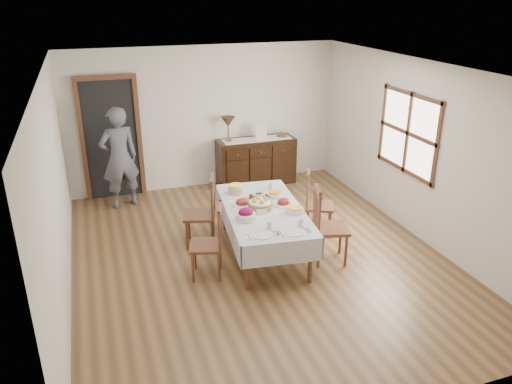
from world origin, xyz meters
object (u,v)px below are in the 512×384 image
object	(u,v)px
person	(119,155)
sideboard	(256,162)
dining_table	(264,214)
chair_right_near	(327,224)
chair_left_near	(210,241)
table_lamp	(228,122)
chair_left_far	(203,211)
chair_right_far	(316,202)

from	to	relation	value
person	sideboard	bearing A→B (deg)	172.75
dining_table	person	xyz separation A→B (m)	(-1.73, 2.36, 0.32)
chair_right_near	sideboard	xyz separation A→B (m)	(0.04, 3.10, -0.11)
dining_table	sideboard	xyz separation A→B (m)	(0.79, 2.63, -0.17)
chair_left_near	table_lamp	distance (m)	3.29
person	table_lamp	bearing A→B (deg)	175.49
chair_left_far	table_lamp	size ratio (longest dim) A/B	2.32
dining_table	chair_right_far	xyz separation A→B (m)	(0.97, 0.36, -0.11)
chair_left_near	chair_left_far	bearing A→B (deg)	-170.48
chair_right_near	person	world-z (taller)	person
dining_table	person	world-z (taller)	person
dining_table	sideboard	world-z (taller)	sideboard
chair_right_near	chair_right_far	xyz separation A→B (m)	(0.23, 0.83, -0.05)
chair_left_near	person	size ratio (longest dim) A/B	0.53
dining_table	table_lamp	distance (m)	2.76
table_lamp	person	bearing A→B (deg)	-170.99
chair_left_far	chair_right_near	size ratio (longest dim) A/B	0.98
table_lamp	chair_right_far	bearing A→B (deg)	-72.92
chair_left_near	table_lamp	world-z (taller)	table_lamp
chair_left_near	sideboard	size ratio (longest dim) A/B	0.67
chair_right_far	person	xyz separation A→B (m)	(-2.70, 2.00, 0.43)
dining_table	chair_right_far	distance (m)	1.04
sideboard	chair_right_far	bearing A→B (deg)	-85.36
chair_left_far	sideboard	bearing A→B (deg)	160.56
chair_right_far	sideboard	xyz separation A→B (m)	(-0.18, 2.28, -0.06)
chair_right_far	table_lamp	xyz separation A→B (m)	(-0.71, 2.31, 0.74)
table_lamp	chair_left_far	bearing A→B (deg)	-114.93
chair_left_far	sideboard	distance (m)	2.60
chair_left_near	chair_left_far	size ratio (longest dim) A/B	0.93
sideboard	person	xyz separation A→B (m)	(-2.52, -0.28, 0.49)
chair_left_near	chair_right_far	distance (m)	1.95
person	chair_left_far	bearing A→B (deg)	104.95
chair_left_far	chair_right_far	world-z (taller)	chair_left_far
chair_right_far	sideboard	distance (m)	2.28
dining_table	chair_right_near	world-z (taller)	chair_right_near
chair_right_near	chair_right_far	bearing A→B (deg)	0.40
dining_table	table_lamp	size ratio (longest dim) A/B	4.66
dining_table	chair_left_far	distance (m)	0.91
chair_right_far	chair_left_far	bearing A→B (deg)	110.31
table_lamp	chair_left_near	bearing A→B (deg)	-110.31
sideboard	chair_left_near	bearing A→B (deg)	-118.91
chair_right_far	person	distance (m)	3.39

